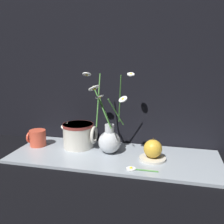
{
  "coord_description": "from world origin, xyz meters",
  "views": [
    {
      "loc": [
        0.23,
        -0.96,
        0.42
      ],
      "look_at": [
        -0.01,
        0.0,
        0.2
      ],
      "focal_mm": 40.0,
      "sensor_mm": 36.0,
      "label": 1
    }
  ],
  "objects_px": {
    "vase_with_flowers": "(109,139)",
    "orange_fruit": "(153,149)",
    "ceramic_pitcher": "(79,134)",
    "yellow_mug": "(37,138)"
  },
  "relations": [
    {
      "from": "vase_with_flowers",
      "to": "ceramic_pitcher",
      "type": "height_order",
      "value": "vase_with_flowers"
    },
    {
      "from": "vase_with_flowers",
      "to": "orange_fruit",
      "type": "height_order",
      "value": "vase_with_flowers"
    },
    {
      "from": "vase_with_flowers",
      "to": "yellow_mug",
      "type": "bearing_deg",
      "value": 178.65
    },
    {
      "from": "vase_with_flowers",
      "to": "orange_fruit",
      "type": "xyz_separation_m",
      "value": [
        0.19,
        -0.03,
        -0.02
      ]
    },
    {
      "from": "ceramic_pitcher",
      "to": "orange_fruit",
      "type": "relative_size",
      "value": 2.01
    },
    {
      "from": "vase_with_flowers",
      "to": "yellow_mug",
      "type": "relative_size",
      "value": 4.07
    },
    {
      "from": "ceramic_pitcher",
      "to": "yellow_mug",
      "type": "bearing_deg",
      "value": -171.55
    },
    {
      "from": "yellow_mug",
      "to": "orange_fruit",
      "type": "bearing_deg",
      "value": -4.08
    },
    {
      "from": "vase_with_flowers",
      "to": "orange_fruit",
      "type": "bearing_deg",
      "value": -9.06
    },
    {
      "from": "ceramic_pitcher",
      "to": "vase_with_flowers",
      "type": "bearing_deg",
      "value": -13.55
    }
  ]
}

